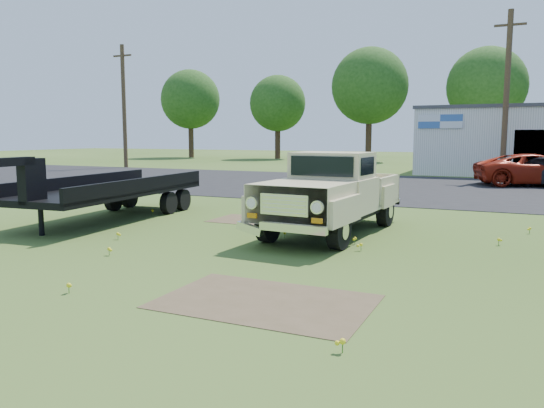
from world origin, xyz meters
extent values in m
plane|color=#354F19|center=(0.00, 0.00, 0.00)|extent=(140.00, 140.00, 0.00)
cube|color=black|center=(0.00, 15.00, 0.00)|extent=(90.00, 14.00, 0.02)
cube|color=brown|center=(1.50, -3.00, 0.00)|extent=(3.00, 2.00, 0.01)
cube|color=brown|center=(-2.00, 3.50, 0.00)|extent=(2.20, 1.60, 0.01)
cube|color=beige|center=(6.00, 27.00, 2.00)|extent=(14.00, 8.00, 4.00)
cube|color=#3F3F44|center=(6.00, 27.00, 4.05)|extent=(14.20, 8.20, 0.20)
cube|color=black|center=(6.00, 23.05, 1.60)|extent=(3.00, 0.10, 2.20)
cube|color=silver|center=(0.50, 22.95, 3.20)|extent=(2.50, 0.08, 0.80)
cylinder|color=#432D1F|center=(-22.00, 22.00, 4.50)|extent=(0.30, 0.30, 9.00)
cube|color=#432D1F|center=(-22.00, 22.00, 8.20)|extent=(1.60, 0.12, 0.12)
cylinder|color=#432D1F|center=(4.00, 22.00, 4.50)|extent=(0.30, 0.30, 9.00)
cube|color=#432D1F|center=(4.00, 22.00, 8.20)|extent=(1.60, 0.12, 0.12)
cylinder|color=#3C271B|center=(-28.00, 40.00, 1.80)|extent=(0.56, 0.56, 3.60)
sphere|color=#1C4513|center=(-28.00, 40.00, 6.32)|extent=(6.40, 6.40, 6.40)
cylinder|color=#3C271B|center=(-18.00, 41.00, 1.62)|extent=(0.56, 0.56, 3.24)
sphere|color=#1C4513|center=(-18.00, 41.00, 5.69)|extent=(5.76, 5.76, 5.76)
cylinder|color=#3C271B|center=(-8.00, 39.50, 1.98)|extent=(0.56, 0.56, 3.96)
sphere|color=#1C4513|center=(-8.00, 39.50, 6.95)|extent=(7.04, 7.04, 7.04)
cylinder|color=#3C271B|center=(2.00, 40.50, 1.89)|extent=(0.56, 0.56, 3.78)
sphere|color=#1C4513|center=(2.00, 40.50, 6.64)|extent=(6.72, 6.72, 6.72)
imported|color=maroon|center=(5.53, 18.32, 0.75)|extent=(5.92, 4.10, 1.50)
camera|label=1|loc=(4.66, -9.63, 2.36)|focal=35.00mm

